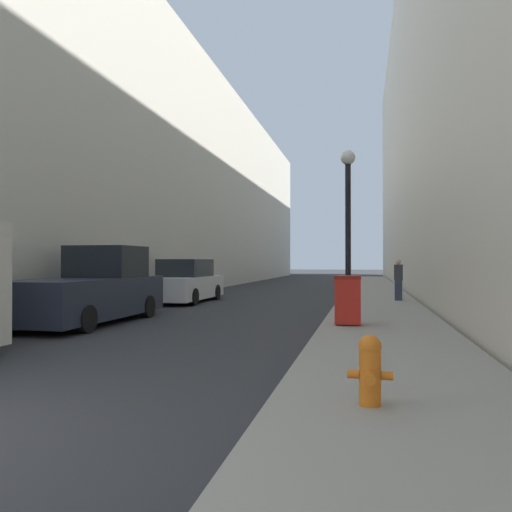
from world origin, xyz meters
The scene contains 8 objects.
sidewalk_right centered at (5.11, 18.00, 0.07)m, with size 2.96×60.00×0.14m.
building_left_glass centered at (-10.09, 26.00, 6.72)m, with size 12.00×60.00×13.43m.
fire_hydrant centered at (4.71, 2.12, 0.52)m, with size 0.47×0.35×0.73m.
trash_bin centered at (4.26, 8.78, 0.73)m, with size 0.61×0.67×1.16m.
lamppost centered at (4.14, 12.70, 3.11)m, with size 0.46×0.46×4.99m.
pickup_truck centered at (-2.45, 8.88, 0.86)m, with size 2.03×5.27×2.06m.
parked_sedan_near centered at (-2.39, 15.82, 0.79)m, with size 1.88×4.77×1.72m.
pedestrian_on_sidewalk centered at (5.91, 16.62, 0.94)m, with size 0.32×0.21×1.58m.
Camera 1 is at (4.66, -3.18, 1.63)m, focal length 35.00 mm.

